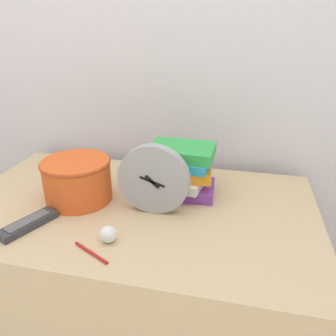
# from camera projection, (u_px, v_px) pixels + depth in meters

# --- Properties ---
(wall_back) EXTENTS (6.00, 0.04, 2.40)m
(wall_back) POSITION_uv_depth(u_px,v_px,m) (164.00, 35.00, 1.18)
(wall_back) COLOR silver
(wall_back) RESTS_ON ground_plane
(desk) EXTENTS (1.11, 0.66, 0.72)m
(desk) POSITION_uv_depth(u_px,v_px,m) (139.00, 292.00, 1.17)
(desk) COLOR tan
(desk) RESTS_ON ground_plane
(desk_clock) EXTENTS (0.21, 0.03, 0.21)m
(desk_clock) POSITION_uv_depth(u_px,v_px,m) (153.00, 180.00, 0.94)
(desk_clock) COLOR #99999E
(desk_clock) RESTS_ON desk
(book_stack) EXTENTS (0.24, 0.18, 0.16)m
(book_stack) POSITION_uv_depth(u_px,v_px,m) (179.00, 171.00, 1.06)
(book_stack) COLOR #7A3899
(book_stack) RESTS_ON desk
(basket) EXTENTS (0.21, 0.21, 0.13)m
(basket) POSITION_uv_depth(u_px,v_px,m) (77.00, 179.00, 1.02)
(basket) COLOR #E05623
(basket) RESTS_ON desk
(tv_remote) EXTENTS (0.11, 0.17, 0.02)m
(tv_remote) POSITION_uv_depth(u_px,v_px,m) (28.00, 224.00, 0.90)
(tv_remote) COLOR #333338
(tv_remote) RESTS_ON desk
(crumpled_paper_ball) EXTENTS (0.04, 0.04, 0.04)m
(crumpled_paper_ball) POSITION_uv_depth(u_px,v_px,m) (108.00, 234.00, 0.84)
(crumpled_paper_ball) COLOR white
(crumpled_paper_ball) RESTS_ON desk
(pen) EXTENTS (0.11, 0.06, 0.01)m
(pen) POSITION_uv_depth(u_px,v_px,m) (91.00, 253.00, 0.80)
(pen) COLOR #B21E1E
(pen) RESTS_ON desk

